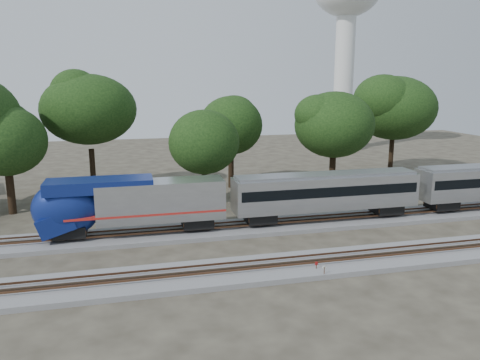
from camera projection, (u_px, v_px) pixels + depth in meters
name	position (u px, v px, depth m)	size (l,w,h in m)	color
ground	(230.00, 255.00, 38.59)	(160.00, 160.00, 0.00)	#383328
track_far	(217.00, 230.00, 44.24)	(160.00, 5.00, 0.73)	slate
track_near	(242.00, 271.00, 34.75)	(160.00, 5.00, 0.73)	slate
switch_stand_red	(316.00, 266.00, 34.73)	(0.28, 0.14, 0.93)	#512D19
switch_stand_white	(324.00, 270.00, 33.74)	(0.33, 0.12, 1.04)	#512D19
switch_lever	(333.00, 273.00, 34.51)	(0.50, 0.30, 0.30)	#512D19
water_tower	(347.00, 8.00, 89.85)	(13.41, 13.41, 37.12)	silver
tree_2	(5.00, 141.00, 48.74)	(8.00, 8.00, 11.28)	black
tree_3	(89.00, 110.00, 57.00)	(10.72, 10.72, 15.12)	black
tree_4	(204.00, 142.00, 51.76)	(7.47, 7.47, 10.53)	black
tree_5	(231.00, 126.00, 60.91)	(8.41, 8.41, 11.85)	black
tree_6	(334.00, 125.00, 58.31)	(8.76, 8.76, 12.34)	black
tree_7	(394.00, 108.00, 68.50)	(10.18, 10.18, 14.35)	black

